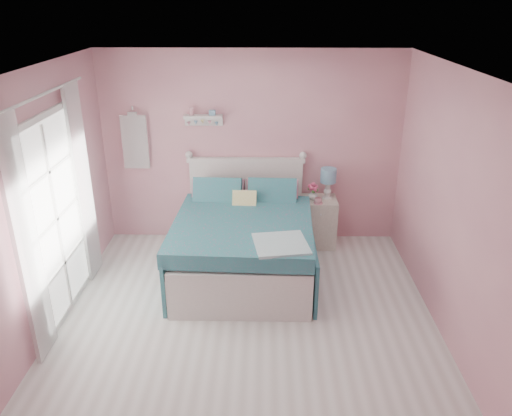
{
  "coord_description": "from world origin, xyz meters",
  "views": [
    {
      "loc": [
        0.18,
        -4.23,
        3.2
      ],
      "look_at": [
        0.08,
        1.2,
        0.88
      ],
      "focal_mm": 35.0,
      "sensor_mm": 36.0,
      "label": 1
    }
  ],
  "objects_px": {
    "table_lamp": "(328,178)",
    "teacup": "(318,201)",
    "vase": "(313,195)",
    "bed": "(243,243)",
    "nightstand": "(318,222)"
  },
  "relations": [
    {
      "from": "bed",
      "to": "teacup",
      "type": "height_order",
      "value": "bed"
    },
    {
      "from": "bed",
      "to": "nightstand",
      "type": "xyz_separation_m",
      "value": [
        1.0,
        0.78,
        -0.07
      ]
    },
    {
      "from": "vase",
      "to": "bed",
      "type": "bearing_deg",
      "value": -139.4
    },
    {
      "from": "bed",
      "to": "nightstand",
      "type": "distance_m",
      "value": 1.27
    },
    {
      "from": "bed",
      "to": "teacup",
      "type": "bearing_deg",
      "value": 35.64
    },
    {
      "from": "nightstand",
      "to": "table_lamp",
      "type": "relative_size",
      "value": 1.61
    },
    {
      "from": "table_lamp",
      "to": "teacup",
      "type": "relative_size",
      "value": 4.35
    },
    {
      "from": "table_lamp",
      "to": "vase",
      "type": "bearing_deg",
      "value": -166.56
    },
    {
      "from": "teacup",
      "to": "bed",
      "type": "bearing_deg",
      "value": -146.79
    },
    {
      "from": "bed",
      "to": "vase",
      "type": "distance_m",
      "value": 1.24
    },
    {
      "from": "bed",
      "to": "table_lamp",
      "type": "xyz_separation_m",
      "value": [
        1.1,
        0.82,
        0.56
      ]
    },
    {
      "from": "vase",
      "to": "teacup",
      "type": "relative_size",
      "value": 1.4
    },
    {
      "from": "nightstand",
      "to": "vase",
      "type": "relative_size",
      "value": 5.0
    },
    {
      "from": "bed",
      "to": "table_lamp",
      "type": "bearing_deg",
      "value": 39.14
    },
    {
      "from": "teacup",
      "to": "vase",
      "type": "bearing_deg",
      "value": 112.54
    }
  ]
}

